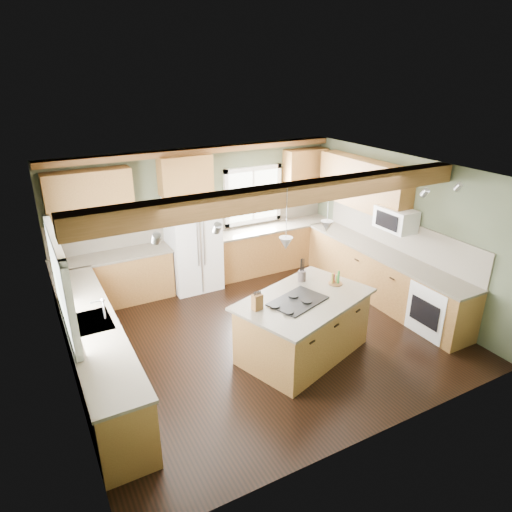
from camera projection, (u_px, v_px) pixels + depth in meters
floor at (262, 334)px, 7.28m from camera, size 5.60×5.60×0.00m
ceiling at (263, 173)px, 6.28m from camera, size 5.60×5.60×0.00m
wall_back at (200, 215)px, 8.81m from camera, size 5.60×0.00×5.60m
wall_left at (62, 303)px, 5.56m from camera, size 0.00×5.00×5.00m
wall_right at (401, 230)px, 8.01m from camera, size 0.00×5.00×5.00m
ceiling_beam at (290, 194)px, 5.75m from camera, size 5.55×0.26×0.26m
soffit_trim at (198, 151)px, 8.25m from camera, size 5.55×0.20×0.10m
backsplash_back at (200, 220)px, 8.83m from camera, size 5.58×0.03×0.58m
backsplash_right at (398, 234)px, 8.08m from camera, size 0.03×3.70×0.58m
base_cab_back_left at (114, 280)px, 8.12m from camera, size 2.02×0.60×0.88m
counter_back_left at (111, 256)px, 7.94m from camera, size 2.06×0.64×0.04m
base_cab_back_right at (273, 248)px, 9.55m from camera, size 2.62×0.60×0.88m
counter_back_right at (274, 227)px, 9.38m from camera, size 2.66×0.64×0.04m
base_cab_left at (96, 353)px, 6.06m from camera, size 0.60×3.70×0.88m
counter_left at (91, 323)px, 5.88m from camera, size 0.64×3.74×0.04m
base_cab_right at (381, 277)px, 8.25m from camera, size 0.60×3.70×0.88m
counter_right at (384, 253)px, 8.07m from camera, size 0.64×3.74×0.04m
upper_cab_back_left at (90, 197)px, 7.55m from camera, size 1.40×0.35×0.90m
upper_cab_over_fridge at (185, 175)px, 8.21m from camera, size 0.96×0.35×0.70m
upper_cab_right at (363, 184)px, 8.41m from camera, size 0.35×2.20×0.90m
upper_cab_back_corner at (305, 171)px, 9.43m from camera, size 0.90×0.35×0.90m
window_left at (60, 282)px, 5.51m from camera, size 0.04×1.60×1.05m
window_back at (253, 195)px, 9.20m from camera, size 1.10×0.04×1.00m
sink at (91, 323)px, 5.88m from camera, size 0.50×0.65×0.03m
faucet at (104, 309)px, 5.90m from camera, size 0.02×0.02×0.28m
dishwasher at (120, 414)px, 5.01m from camera, size 0.60×0.60×0.84m
oven at (438, 308)px, 7.19m from camera, size 0.60×0.72×0.84m
microwave at (396, 219)px, 7.77m from camera, size 0.40×0.70×0.38m
pendant_left at (286, 243)px, 5.80m from camera, size 0.18×0.18×0.16m
pendant_right at (327, 226)px, 6.41m from camera, size 0.18×0.18×0.16m
refrigerator at (193, 243)px, 8.53m from camera, size 0.90×0.74×1.80m
island at (303, 327)px, 6.66m from camera, size 2.07×1.62×0.88m
island_top at (304, 299)px, 6.48m from camera, size 2.22×1.78×0.04m
cooktop at (298, 301)px, 6.37m from camera, size 0.91×0.75×0.02m
knife_block at (257, 302)px, 6.13m from camera, size 0.15×0.12×0.22m
utensil_crock at (302, 276)px, 6.96m from camera, size 0.16×0.16×0.17m
bottle_tray at (336, 278)px, 6.86m from camera, size 0.25×0.25×0.19m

